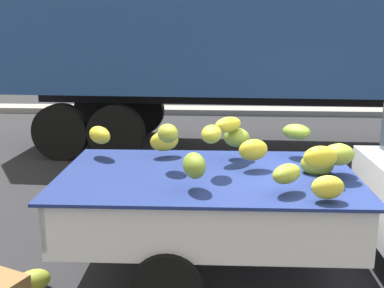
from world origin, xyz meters
name	(u,v)px	position (x,y,z in m)	size (l,w,h in m)	color
ground	(339,271)	(0.00, 0.00, 0.00)	(220.00, 220.00, 0.00)	#28282B
curb_strip	(264,111)	(0.00, 9.31, 0.08)	(80.00, 0.80, 0.16)	gray
semi_trailer	(303,25)	(0.32, 5.14, 2.54)	(12.07, 2.96, 3.95)	navy
fallen_banana_bunch_near_tailgate	(33,281)	(-3.05, -0.58, 0.11)	(0.33, 0.23, 0.21)	#9AAB32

